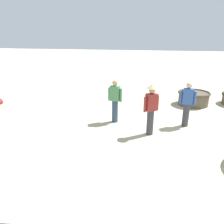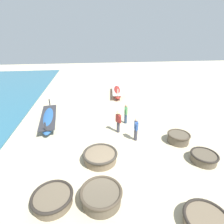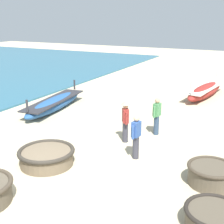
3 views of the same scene
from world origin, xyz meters
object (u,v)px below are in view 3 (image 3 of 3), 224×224
object	(u,v)px
fisherman_standing_left	(125,119)
fisherman_by_coracle	(136,136)
long_boat_red_hull	(205,91)
fisherman_crouching	(157,115)
coracle_upturned	(214,218)
coracle_tilted	(47,156)
coracle_weathered	(211,174)
long_boat_green_hull	(54,103)

from	to	relation	value
fisherman_standing_left	fisherman_by_coracle	bearing A→B (deg)	-51.75
long_boat_red_hull	fisherman_crouching	distance (m)	7.42
coracle_upturned	coracle_tilted	bearing A→B (deg)	171.23
coracle_weathered	long_boat_green_hull	size ratio (longest dim) A/B	0.27
long_boat_green_hull	fisherman_by_coracle	distance (m)	7.11
fisherman_crouching	fisherman_standing_left	bearing A→B (deg)	-122.20
long_boat_green_hull	fisherman_crouching	size ratio (longest dim) A/B	3.41
fisherman_standing_left	long_boat_green_hull	bearing A→B (deg)	155.65
coracle_weathered	coracle_tilted	size ratio (longest dim) A/B	0.75
coracle_weathered	long_boat_red_hull	size ratio (longest dim) A/B	0.28
coracle_tilted	fisherman_standing_left	distance (m)	3.42
coracle_tilted	fisherman_standing_left	size ratio (longest dim) A/B	1.14
long_boat_red_hull	fisherman_standing_left	xyz separation A→B (m)	(-1.41, -8.70, 0.57)
fisherman_by_coracle	fisherman_standing_left	xyz separation A→B (m)	(-0.95, 1.20, 0.12)
long_boat_red_hull	long_boat_green_hull	bearing A→B (deg)	-136.11
fisherman_crouching	fisherman_by_coracle	xyz separation A→B (m)	(0.12, -2.51, 0.00)
coracle_weathered	fisherman_by_coracle	size ratio (longest dim) A/B	0.91
long_boat_green_hull	fisherman_by_coracle	size ratio (longest dim) A/B	3.41
coracle_weathered	fisherman_by_coracle	world-z (taller)	fisherman_by_coracle
coracle_upturned	fisherman_crouching	distance (m)	6.10
coracle_tilted	fisherman_by_coracle	bearing A→B (deg)	35.87
coracle_upturned	long_boat_red_hull	bearing A→B (deg)	101.85
fisherman_by_coracle	long_boat_green_hull	bearing A→B (deg)	149.96
long_boat_green_hull	fisherman_standing_left	world-z (taller)	fisherman_standing_left
long_boat_red_hull	fisherman_by_coracle	distance (m)	9.92
coracle_upturned	coracle_tilted	distance (m)	5.63
coracle_upturned	coracle_weathered	bearing A→B (deg)	102.03
coracle_tilted	long_boat_red_hull	size ratio (longest dim) A/B	0.37
coracle_upturned	fisherman_by_coracle	distance (m)	4.11
long_boat_red_hull	fisherman_crouching	bearing A→B (deg)	-94.48
coracle_tilted	fisherman_crouching	distance (m)	4.93
coracle_upturned	long_boat_red_hull	distance (m)	12.82
long_boat_red_hull	coracle_weathered	bearing A→B (deg)	-78.18
coracle_upturned	coracle_weathered	xyz separation A→B (m)	(-0.43, 2.02, 0.05)
long_boat_red_hull	fisherman_by_coracle	size ratio (longest dim) A/B	3.29
coracle_weathered	long_boat_green_hull	bearing A→B (deg)	154.63
coracle_upturned	coracle_tilted	size ratio (longest dim) A/B	0.76
long_boat_green_hull	fisherman_standing_left	size ratio (longest dim) A/B	3.20
long_boat_red_hull	fisherman_standing_left	distance (m)	8.83
fisherman_crouching	long_boat_green_hull	bearing A→B (deg)	170.25
long_boat_green_hull	fisherman_by_coracle	world-z (taller)	fisherman_by_coracle
coracle_upturned	fisherman_by_coracle	xyz separation A→B (m)	(-3.09, 2.65, 0.56)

